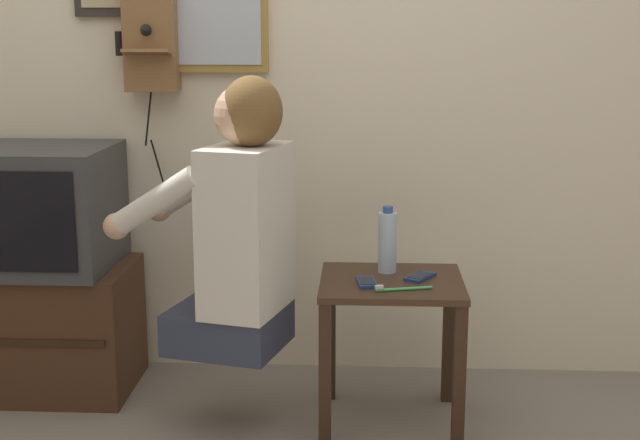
# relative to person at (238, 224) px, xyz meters

# --- Properties ---
(wall_back) EXTENTS (6.80, 0.05, 2.55)m
(wall_back) POSITION_rel_person_xyz_m (0.01, 0.61, 0.56)
(wall_back) COLOR beige
(wall_back) RESTS_ON ground_plane
(side_table) EXTENTS (0.48, 0.44, 0.51)m
(side_table) POSITION_rel_person_xyz_m (0.51, 0.07, -0.32)
(side_table) COLOR #382316
(side_table) RESTS_ON ground_plane
(person) EXTENTS (0.61, 0.48, 0.91)m
(person) POSITION_rel_person_xyz_m (0.00, 0.00, 0.00)
(person) COLOR #2D3347
(person) RESTS_ON ground_plane
(tv_stand) EXTENTS (0.66, 0.46, 0.48)m
(tv_stand) POSITION_rel_person_xyz_m (-0.78, 0.31, -0.48)
(tv_stand) COLOR #422819
(tv_stand) RESTS_ON ground_plane
(television) EXTENTS (0.53, 0.51, 0.45)m
(television) POSITION_rel_person_xyz_m (-0.78, 0.31, -0.02)
(television) COLOR #38383A
(television) RESTS_ON tv_stand
(wall_phone_antique) EXTENTS (0.24, 0.18, 0.82)m
(wall_phone_antique) POSITION_rel_person_xyz_m (-0.39, 0.53, 0.60)
(wall_phone_antique) COLOR brown
(cell_phone_held) EXTENTS (0.08, 0.13, 0.01)m
(cell_phone_held) POSITION_rel_person_xyz_m (0.42, 0.01, -0.20)
(cell_phone_held) COLOR navy
(cell_phone_held) RESTS_ON side_table
(cell_phone_spare) EXTENTS (0.12, 0.14, 0.01)m
(cell_phone_spare) POSITION_rel_person_xyz_m (0.60, 0.09, -0.20)
(cell_phone_spare) COLOR navy
(cell_phone_spare) RESTS_ON side_table
(water_bottle) EXTENTS (0.07, 0.07, 0.23)m
(water_bottle) POSITION_rel_person_xyz_m (0.50, 0.17, -0.09)
(water_bottle) COLOR #ADC6DB
(water_bottle) RESTS_ON side_table
(toothbrush) EXTENTS (0.19, 0.06, 0.02)m
(toothbrush) POSITION_rel_person_xyz_m (0.53, -0.06, -0.20)
(toothbrush) COLOR #4CBF66
(toothbrush) RESTS_ON side_table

